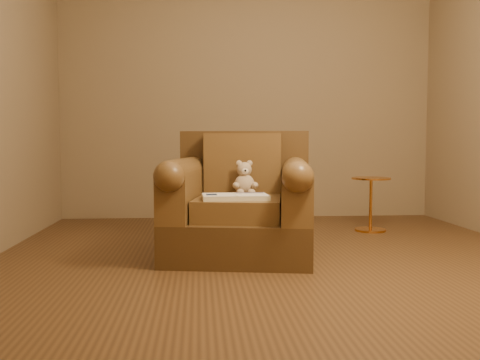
{
  "coord_description": "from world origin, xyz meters",
  "views": [
    {
      "loc": [
        -0.54,
        -3.8,
        0.81
      ],
      "look_at": [
        -0.25,
        -0.07,
        0.55
      ],
      "focal_mm": 40.0,
      "sensor_mm": 36.0,
      "label": 1
    }
  ],
  "objects": [
    {
      "name": "guidebook",
      "position": [
        -0.29,
        -0.22,
        0.45
      ],
      "size": [
        0.45,
        0.28,
        0.04
      ],
      "rotation": [
        0.0,
        0.0,
        0.04
      ],
      "color": "beige",
      "rests_on": "armchair"
    },
    {
      "name": "teddy_bear",
      "position": [
        -0.2,
        0.1,
        0.53
      ],
      "size": [
        0.19,
        0.21,
        0.26
      ],
      "rotation": [
        0.0,
        0.0,
        0.03
      ],
      "color": "tan",
      "rests_on": "armchair"
    },
    {
      "name": "floor",
      "position": [
        0.0,
        0.0,
        0.0
      ],
      "size": [
        4.0,
        4.0,
        0.0
      ],
      "primitive_type": "plane",
      "color": "brown",
      "rests_on": "ground"
    },
    {
      "name": "side_table",
      "position": [
        1.04,
        0.97,
        0.27
      ],
      "size": [
        0.35,
        0.35,
        0.49
      ],
      "color": "#D28639",
      "rests_on": "floor"
    },
    {
      "name": "armchair",
      "position": [
        -0.24,
        0.02,
        0.35
      ],
      "size": [
        1.15,
        1.1,
        0.9
      ],
      "rotation": [
        0.0,
        0.0,
        -0.16
      ],
      "color": "#493118",
      "rests_on": "floor"
    },
    {
      "name": "room",
      "position": [
        0.0,
        0.0,
        1.71
      ],
      "size": [
        4.02,
        4.02,
        2.71
      ],
      "color": "#8B7455",
      "rests_on": "ground"
    }
  ]
}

